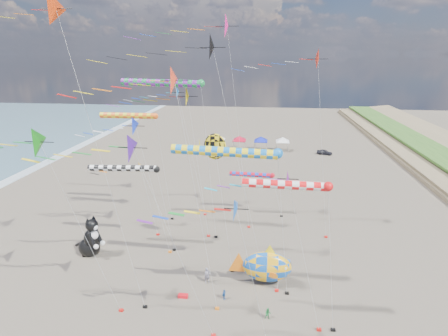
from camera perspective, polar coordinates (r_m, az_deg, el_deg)
delta_kite_0 at (r=39.45m, az=-8.27°, el=11.19°), size 11.90×2.51×18.35m
delta_kite_1 at (r=43.00m, az=-16.00°, el=-0.69°), size 8.36×1.52×9.32m
delta_kite_2 at (r=37.14m, az=-15.26°, el=6.22°), size 9.39×2.23×15.58m
delta_kite_3 at (r=26.33m, az=-10.15°, el=13.40°), size 11.29×2.23×20.84m
delta_kite_4 at (r=29.49m, az=-26.47°, el=3.94°), size 11.74×2.54×16.71m
delta_kite_5 at (r=41.31m, az=-1.35°, el=21.95°), size 14.68×2.92×25.93m
delta_kite_6 at (r=28.89m, az=-26.25°, el=22.27°), size 12.91×2.73×26.00m
delta_kite_7 at (r=45.69m, az=-8.55°, el=11.59°), size 10.07×1.93×17.75m
delta_kite_8 at (r=25.28m, az=7.00°, el=-2.63°), size 9.50×1.70×13.79m
delta_kite_9 at (r=39.56m, az=13.74°, el=16.61°), size 11.47×2.44×22.26m
delta_kite_10 at (r=31.54m, az=-3.27°, el=18.64°), size 15.08×2.47×23.30m
delta_kite_11 at (r=23.34m, az=-1.28°, el=-6.32°), size 9.07×1.75×13.05m
delta_kite_12 at (r=24.39m, az=-13.69°, el=2.83°), size 11.86×2.26×16.65m
windsock_0 at (r=45.79m, az=-14.96°, el=8.17°), size 8.80×0.77×14.48m
windsock_1 at (r=39.43m, az=-9.65°, el=13.43°), size 10.54×0.85×18.89m
windsock_2 at (r=29.18m, az=0.85°, el=2.57°), size 10.62×0.86×14.10m
windsock_3 at (r=25.49m, az=10.66°, el=-2.90°), size 7.82×0.69×12.87m
windsock_4 at (r=39.05m, az=-15.74°, el=-0.10°), size 9.30×0.72×10.11m
windsock_5 at (r=47.18m, az=4.85°, el=-1.13°), size 7.44×0.67×6.34m
angelfish_kite at (r=34.46m, az=-1.82°, el=3.35°), size 3.74×3.02×14.09m
cat_inflatable at (r=41.87m, az=-21.04°, el=-10.21°), size 4.02×3.04×4.87m
fish_inflatable at (r=35.14m, az=6.91°, el=-15.70°), size 6.27×2.12×4.37m
person_adult at (r=35.80m, az=-2.77°, el=-17.10°), size 0.71×0.66×1.63m
child_green at (r=32.21m, az=7.19°, el=-22.53°), size 0.54×0.43×1.07m
child_blue at (r=33.94m, az=0.02°, el=-19.96°), size 0.51×0.65×1.03m
kite_bag_0 at (r=34.59m, az=-6.70°, el=-20.03°), size 0.90×0.44×0.30m
kite_bag_2 at (r=39.51m, az=10.08°, el=-14.82°), size 0.90×0.44×0.30m
tent_row at (r=81.64m, az=4.29°, el=5.09°), size 19.20×4.20×3.80m
parked_car at (r=81.35m, az=16.10°, el=2.50°), size 3.61×2.40×1.14m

